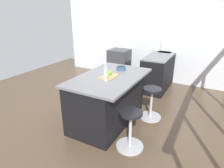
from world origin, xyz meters
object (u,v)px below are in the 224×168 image
(oven_range, at_px, (119,63))
(stool_by_window, at_px, (151,104))
(apple_yellow, at_px, (106,75))
(stool_middle, at_px, (130,131))
(water_bottle, at_px, (105,74))
(fruit_bowl, at_px, (121,68))
(cutting_board, at_px, (109,76))
(kitchen_island, at_px, (108,99))
(apple_green, at_px, (110,73))

(oven_range, height_order, stool_by_window, oven_range)
(apple_yellow, bearing_deg, stool_by_window, 136.29)
(stool_middle, distance_m, apple_yellow, 1.02)
(oven_range, relative_size, stool_by_window, 1.39)
(water_bottle, relative_size, fruit_bowl, 1.69)
(oven_range, distance_m, stool_by_window, 2.62)
(cutting_board, height_order, fruit_bowl, fruit_bowl)
(kitchen_island, relative_size, fruit_bowl, 9.02)
(stool_by_window, height_order, apple_green, apple_green)
(stool_middle, relative_size, apple_yellow, 7.34)
(kitchen_island, bearing_deg, apple_green, 126.98)
(stool_by_window, height_order, fruit_bowl, fruit_bowl)
(fruit_bowl, bearing_deg, stool_by_window, 96.21)
(cutting_board, height_order, apple_yellow, apple_yellow)
(oven_range, xyz_separation_m, fruit_bowl, (2.06, 1.06, 0.53))
(kitchen_island, relative_size, apple_green, 20.46)
(apple_yellow, bearing_deg, stool_middle, 59.65)
(stool_by_window, xyz_separation_m, fruit_bowl, (0.07, -0.65, 0.68))
(oven_range, bearing_deg, stool_by_window, 40.63)
(stool_middle, bearing_deg, water_bottle, -115.33)
(oven_range, distance_m, apple_green, 2.75)
(oven_range, distance_m, kitchen_island, 2.70)
(stool_middle, relative_size, fruit_bowl, 3.51)
(cutting_board, relative_size, apple_green, 4.42)
(water_bottle, bearing_deg, stool_by_window, 141.29)
(oven_range, xyz_separation_m, stool_middle, (3.03, 1.71, -0.14))
(stool_by_window, bearing_deg, fruit_bowl, -83.79)
(cutting_board, bearing_deg, fruit_bowl, -179.78)
(oven_range, height_order, water_bottle, water_bottle)
(cutting_board, bearing_deg, apple_green, -159.31)
(stool_middle, height_order, fruit_bowl, fruit_bowl)
(kitchen_island, distance_m, stool_by_window, 0.89)
(stool_middle, bearing_deg, fruit_bowl, -146.36)
(apple_green, relative_size, fruit_bowl, 0.44)
(kitchen_island, xyz_separation_m, apple_yellow, (0.15, 0.07, 0.53))
(stool_middle, xyz_separation_m, water_bottle, (-0.29, -0.61, 0.76))
(stool_by_window, bearing_deg, kitchen_island, -53.55)
(oven_range, xyz_separation_m, cutting_board, (2.54, 1.06, 0.50))
(kitchen_island, distance_m, cutting_board, 0.48)
(apple_yellow, height_order, apple_green, apple_yellow)
(apple_yellow, height_order, fruit_bowl, apple_yellow)
(kitchen_island, xyz_separation_m, water_bottle, (0.23, 0.10, 0.59))
(kitchen_island, distance_m, fruit_bowl, 0.68)
(kitchen_island, bearing_deg, water_bottle, 23.08)
(kitchen_island, height_order, stool_middle, kitchen_island)
(cutting_board, distance_m, fruit_bowl, 0.49)
(oven_range, distance_m, water_bottle, 3.02)
(apple_yellow, distance_m, fruit_bowl, 0.60)
(oven_range, height_order, apple_green, apple_green)
(water_bottle, bearing_deg, kitchen_island, -156.92)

